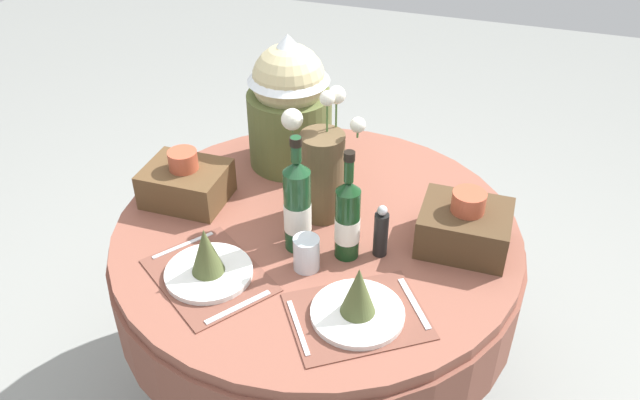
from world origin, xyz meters
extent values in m
plane|color=gray|center=(0.00, 0.00, 0.00)|extent=(8.00, 8.00, 0.00)
cylinder|color=brown|center=(0.00, 0.00, 0.74)|extent=(1.22, 1.22, 0.04)
cylinder|color=brown|center=(0.00, 0.00, 0.61)|extent=(1.24, 1.24, 0.22)
cylinder|color=black|center=(0.00, 0.00, 0.37)|extent=(0.12, 0.12, 0.69)
cylinder|color=black|center=(0.00, 0.00, 0.01)|extent=(0.64, 0.64, 0.03)
cube|color=brown|center=(-0.21, -0.30, 0.76)|extent=(0.43, 0.41, 0.00)
cylinder|color=white|center=(-0.21, -0.30, 0.77)|extent=(0.24, 0.24, 0.02)
cone|color=#4C562D|center=(-0.21, -0.30, 0.85)|extent=(0.09, 0.09, 0.14)
cube|color=silver|center=(-0.34, -0.20, 0.76)|extent=(0.12, 0.16, 0.00)
cube|color=silver|center=(-0.09, -0.39, 0.76)|extent=(0.12, 0.16, 0.00)
cube|color=brown|center=(0.21, -0.32, 0.76)|extent=(0.43, 0.40, 0.00)
cylinder|color=white|center=(0.21, -0.32, 0.77)|extent=(0.24, 0.24, 0.02)
cone|color=#4C562D|center=(0.21, -0.32, 0.85)|extent=(0.09, 0.09, 0.14)
cube|color=silver|center=(0.08, -0.40, 0.76)|extent=(0.12, 0.16, 0.00)
cube|color=silver|center=(0.34, -0.23, 0.76)|extent=(0.12, 0.17, 0.00)
cylinder|color=brown|center=(-0.01, 0.07, 0.90)|extent=(0.13, 0.13, 0.28)
sphere|color=silver|center=(0.00, 0.10, 1.14)|extent=(0.04, 0.04, 0.04)
cylinder|color=#4C7038|center=(0.00, 0.10, 1.08)|extent=(0.01, 0.01, 0.09)
sphere|color=silver|center=(-0.09, 0.06, 1.08)|extent=(0.06, 0.06, 0.06)
cylinder|color=#4C7038|center=(-0.09, 0.06, 1.05)|extent=(0.01, 0.01, 0.02)
sphere|color=silver|center=(0.09, 0.09, 1.07)|extent=(0.04, 0.04, 0.04)
cylinder|color=#4C7038|center=(0.09, 0.09, 1.05)|extent=(0.01, 0.01, 0.03)
sphere|color=silver|center=(0.02, 0.13, 1.14)|extent=(0.05, 0.05, 0.05)
cylinder|color=#4C7038|center=(0.02, 0.13, 1.08)|extent=(0.01, 0.01, 0.09)
cylinder|color=#194223|center=(-0.02, -0.10, 0.88)|extent=(0.08, 0.08, 0.25)
cylinder|color=silver|center=(-0.02, -0.10, 0.86)|extent=(0.08, 0.08, 0.09)
cone|color=#194223|center=(-0.02, -0.10, 1.03)|extent=(0.08, 0.08, 0.03)
cylinder|color=#194223|center=(-0.02, -0.10, 1.08)|extent=(0.03, 0.03, 0.07)
cylinder|color=black|center=(-0.02, -0.10, 1.11)|extent=(0.03, 0.03, 0.02)
cylinder|color=#143819|center=(0.12, -0.09, 0.87)|extent=(0.07, 0.07, 0.22)
cylinder|color=silver|center=(0.12, -0.09, 0.85)|extent=(0.07, 0.07, 0.07)
cone|color=#143819|center=(0.12, -0.09, 0.99)|extent=(0.07, 0.07, 0.03)
cylinder|color=#143819|center=(0.12, -0.09, 1.05)|extent=(0.03, 0.03, 0.09)
cylinder|color=black|center=(0.12, -0.09, 1.08)|extent=(0.03, 0.03, 0.02)
cylinder|color=silver|center=(0.03, -0.18, 0.81)|extent=(0.07, 0.07, 0.10)
cylinder|color=black|center=(0.21, -0.06, 0.83)|extent=(0.04, 0.04, 0.14)
sphere|color=#B7B7BC|center=(0.21, -0.06, 0.91)|extent=(0.03, 0.03, 0.03)
cylinder|color=#566033|center=(-0.20, 0.33, 0.88)|extent=(0.28, 0.28, 0.25)
sphere|color=#C6B784|center=(-0.20, 0.33, 1.06)|extent=(0.24, 0.24, 0.24)
cone|color=silver|center=(-0.20, 0.33, 1.14)|extent=(0.27, 0.27, 0.15)
cube|color=brown|center=(-0.43, 0.01, 0.81)|extent=(0.25, 0.20, 0.12)
cylinder|color=#B24C33|center=(-0.43, 0.01, 0.90)|extent=(0.09, 0.09, 0.06)
cube|color=#47331E|center=(0.42, 0.05, 0.82)|extent=(0.25, 0.21, 0.12)
cylinder|color=#B24C33|center=(0.42, 0.05, 0.91)|extent=(0.09, 0.09, 0.06)
camera|label=1|loc=(0.49, -1.48, 1.97)|focal=37.00mm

